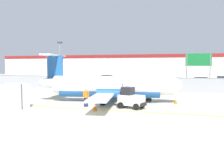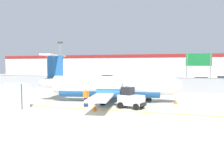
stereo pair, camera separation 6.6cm
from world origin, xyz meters
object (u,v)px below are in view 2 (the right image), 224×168
at_px(commuter_airplane, 112,87).
at_px(parked_car_2, 119,80).
at_px(parked_car_0, 69,80).
at_px(highway_sign, 199,63).
at_px(cargo_container, 11,96).
at_px(apron_light_pole, 60,62).
at_px(parked_car_4, 177,82).
at_px(parked_car_6, 223,80).
at_px(parked_car_3, 151,82).
at_px(parked_car_5, 201,81).
at_px(traffic_cone_near_right, 95,107).
at_px(traffic_cone_near_left, 176,101).
at_px(parked_car_1, 108,79).
at_px(ground_crew_worker, 86,97).
at_px(baggage_tug, 131,99).

relative_size(commuter_airplane, parked_car_2, 3.76).
height_order(parked_car_0, highway_sign, highway_sign).
height_order(cargo_container, parked_car_0, cargo_container).
bearing_deg(parked_car_0, cargo_container, 101.16).
relative_size(parked_car_2, apron_light_pole, 0.59).
xyz_separation_m(parked_car_4, parked_car_6, (8.15, 8.83, 0.00)).
distance_m(parked_car_2, parked_car_3, 7.63).
bearing_deg(parked_car_0, highway_sign, 158.50).
xyz_separation_m(parked_car_0, parked_car_4, (21.10, -0.65, 0.00)).
distance_m(parked_car_0, parked_car_5, 25.33).
bearing_deg(traffic_cone_near_right, traffic_cone_near_left, 43.22).
relative_size(parked_car_1, parked_car_6, 1.02).
relative_size(traffic_cone_near_right, parked_car_3, 0.15).
height_order(traffic_cone_near_left, apron_light_pole, apron_light_pole).
relative_size(ground_crew_worker, parked_car_5, 0.39).
bearing_deg(traffic_cone_near_left, traffic_cone_near_right, -136.78).
height_order(commuter_airplane, parked_car_3, commuter_airplane).
xyz_separation_m(commuter_airplane, parked_car_3, (1.05, 19.64, -0.71)).
bearing_deg(ground_crew_worker, parked_car_2, 154.94).
bearing_deg(traffic_cone_near_left, parked_car_0, 138.16).
bearing_deg(parked_car_0, parked_car_4, 172.27).
height_order(ground_crew_worker, parked_car_6, same).
bearing_deg(cargo_container, ground_crew_worker, 31.73).
distance_m(parked_car_3, highway_sign, 10.35).
distance_m(baggage_tug, parked_car_2, 27.52).
distance_m(traffic_cone_near_right, parked_car_0, 29.86).
bearing_deg(cargo_container, commuter_airplane, 47.29).
relative_size(parked_car_6, apron_light_pole, 0.59).
xyz_separation_m(parked_car_3, apron_light_pole, (-11.87, -10.85, 3.41)).
height_order(parked_car_0, parked_car_3, same).
xyz_separation_m(parked_car_4, parked_car_5, (4.03, 3.84, 0.00)).
height_order(cargo_container, parked_car_2, cargo_container).
distance_m(parked_car_1, parked_car_6, 23.29).
bearing_deg(parked_car_1, parked_car_3, -41.67).
height_order(parked_car_2, apron_light_pole, apron_light_pole).
distance_m(ground_crew_worker, traffic_cone_near_left, 8.91).
distance_m(commuter_airplane, traffic_cone_near_right, 5.24).
relative_size(parked_car_2, parked_car_6, 0.99).
bearing_deg(parked_car_0, parked_car_5, -178.74).
distance_m(commuter_airplane, traffic_cone_near_left, 6.57).
bearing_deg(parked_car_4, parked_car_6, 48.16).
relative_size(baggage_tug, traffic_cone_near_right, 3.94).
bearing_deg(apron_light_pole, parked_car_0, 111.88).
bearing_deg(commuter_airplane, baggage_tug, -58.23).
distance_m(parked_car_0, parked_car_6, 30.38).
xyz_separation_m(parked_car_2, parked_car_5, (15.38, 0.41, 0.00)).
distance_m(traffic_cone_near_right, parked_car_1, 33.49).
relative_size(cargo_container, traffic_cone_near_right, 4.03).
distance_m(baggage_tug, traffic_cone_near_left, 5.34).
bearing_deg(parked_car_6, baggage_tug, 74.33).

